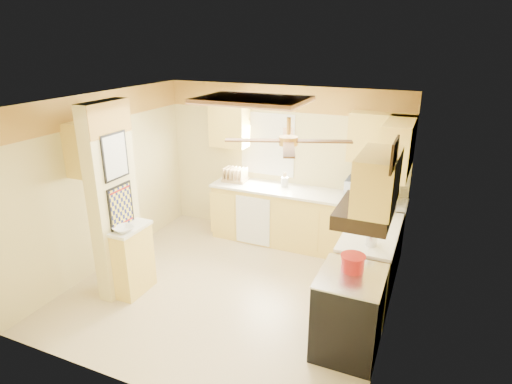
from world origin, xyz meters
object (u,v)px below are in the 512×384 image
at_px(stove, 349,313).
at_px(microwave, 366,190).
at_px(dutch_oven, 353,263).
at_px(kettle, 372,238).
at_px(bowl, 123,229).

height_order(stove, microwave, microwave).
bearing_deg(microwave, dutch_oven, 97.28).
relative_size(microwave, kettle, 2.89).
relative_size(stove, kettle, 4.59).
height_order(microwave, kettle, microwave).
bearing_deg(dutch_oven, bowl, -175.16).
bearing_deg(stove, bowl, -177.20).
bearing_deg(stove, dutch_oven, 100.67).
xyz_separation_m(stove, bowl, (-2.79, -0.14, 0.51)).
height_order(bowl, kettle, kettle).
xyz_separation_m(microwave, bowl, (-2.55, -2.26, -0.13)).
bearing_deg(kettle, stove, -96.06).
bearing_deg(bowl, dutch_oven, 4.84).
xyz_separation_m(stove, dutch_oven, (-0.02, 0.10, 0.54)).
xyz_separation_m(microwave, kettle, (0.31, -1.42, -0.07)).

